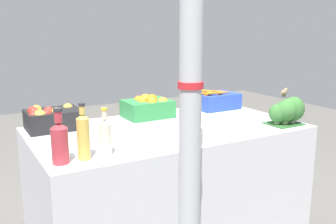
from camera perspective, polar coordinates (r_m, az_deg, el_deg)
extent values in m
cube|color=silver|center=(2.56, 0.00, -11.55)|extent=(1.71, 0.94, 0.85)
cylinder|color=#B7BABF|center=(1.64, 3.40, 0.28)|extent=(0.10, 0.10, 2.24)
cylinder|color=red|center=(1.62, 3.45, 4.15)|extent=(0.11, 0.11, 0.03)
cube|color=black|center=(2.46, -17.04, -1.11)|extent=(0.33, 0.25, 0.12)
sphere|color=red|center=(2.38, -18.01, -0.37)|extent=(0.06, 0.06, 0.06)
sphere|color=gold|center=(2.42, -16.59, -0.13)|extent=(0.07, 0.07, 0.07)
sphere|color=gold|center=(2.37, -18.97, -0.60)|extent=(0.08, 0.08, 0.08)
sphere|color=red|center=(2.43, -19.75, -0.02)|extent=(0.06, 0.06, 0.06)
sphere|color=gold|center=(2.51, -19.41, 0.23)|extent=(0.07, 0.07, 0.07)
sphere|color=red|center=(2.37, -19.76, -0.59)|extent=(0.06, 0.06, 0.06)
sphere|color=gold|center=(2.54, -15.01, 0.53)|extent=(0.07, 0.07, 0.07)
sphere|color=red|center=(2.43, -19.60, -0.36)|extent=(0.08, 0.08, 0.08)
sphere|color=red|center=(2.44, -17.70, -0.03)|extent=(0.07, 0.07, 0.07)
sphere|color=red|center=(2.46, -19.93, 0.07)|extent=(0.07, 0.07, 0.07)
cube|color=#2D8442|center=(2.68, -3.13, 0.50)|extent=(0.33, 0.25, 0.12)
sphere|color=orange|center=(2.73, -3.48, 1.90)|extent=(0.09, 0.09, 0.09)
sphere|color=orange|center=(2.73, -4.51, 1.75)|extent=(0.07, 0.07, 0.07)
sphere|color=orange|center=(2.62, -2.42, 1.46)|extent=(0.07, 0.07, 0.07)
sphere|color=orange|center=(2.72, -2.46, 1.85)|extent=(0.08, 0.08, 0.08)
sphere|color=orange|center=(2.64, -3.90, 1.49)|extent=(0.07, 0.07, 0.07)
sphere|color=orange|center=(2.67, -0.78, 1.54)|extent=(0.07, 0.07, 0.07)
cube|color=#2847B7|center=(3.00, 7.26, 1.68)|extent=(0.33, 0.25, 0.12)
cone|color=orange|center=(2.95, 6.67, 3.14)|extent=(0.15, 0.07, 0.03)
cone|color=orange|center=(3.04, 7.80, 3.18)|extent=(0.15, 0.07, 0.03)
cone|color=orange|center=(2.96, 8.66, 3.00)|extent=(0.14, 0.03, 0.03)
cone|color=orange|center=(2.99, 6.12, 3.23)|extent=(0.14, 0.05, 0.03)
cone|color=orange|center=(2.91, 6.76, 2.87)|extent=(0.15, 0.06, 0.03)
cone|color=orange|center=(2.93, 6.12, 2.86)|extent=(0.13, 0.05, 0.02)
cone|color=orange|center=(2.89, 7.46, 2.90)|extent=(0.14, 0.07, 0.02)
cube|color=#2D602D|center=(2.61, 17.20, -1.71)|extent=(0.22, 0.18, 0.01)
ellipsoid|color=#427F3D|center=(2.58, 17.64, 0.23)|extent=(0.11, 0.11, 0.16)
cylinder|color=#B2C693|center=(2.59, 17.53, -1.42)|extent=(0.03, 0.03, 0.02)
ellipsoid|color=#387033|center=(2.55, 16.37, -0.17)|extent=(0.12, 0.12, 0.12)
cylinder|color=#B2C693|center=(2.56, 16.29, -1.52)|extent=(0.03, 0.03, 0.02)
ellipsoid|color=#2D602D|center=(2.61, 18.56, 0.15)|extent=(0.13, 0.13, 0.13)
cylinder|color=#B2C693|center=(2.62, 18.46, -1.34)|extent=(0.03, 0.03, 0.02)
ellipsoid|color=#387033|center=(2.56, 17.46, 0.21)|extent=(0.15, 0.15, 0.13)
cylinder|color=#B2C693|center=(2.58, 17.35, -1.50)|extent=(0.03, 0.03, 0.02)
ellipsoid|color=#387033|center=(2.61, 18.56, 0.48)|extent=(0.14, 0.14, 0.16)
cylinder|color=#B2C693|center=(2.62, 18.43, -1.34)|extent=(0.03, 0.03, 0.02)
cylinder|color=#B2333D|center=(1.82, -16.14, -4.97)|extent=(0.08, 0.08, 0.17)
cone|color=#B2333D|center=(1.79, -16.33, -1.96)|extent=(0.08, 0.08, 0.03)
cylinder|color=#B2333D|center=(1.79, -16.40, -0.73)|extent=(0.04, 0.04, 0.05)
cylinder|color=#2D2D33|center=(1.78, -16.47, 0.33)|extent=(0.04, 0.04, 0.01)
cylinder|color=gold|center=(1.84, -12.77, -4.04)|extent=(0.06, 0.06, 0.20)
cone|color=gold|center=(1.82, -12.93, -0.66)|extent=(0.06, 0.06, 0.02)
cylinder|color=gold|center=(1.81, -12.98, 0.28)|extent=(0.03, 0.03, 0.04)
cylinder|color=#2D2D33|center=(1.80, -13.02, 1.12)|extent=(0.03, 0.03, 0.01)
cylinder|color=beige|center=(1.88, -9.54, -4.15)|extent=(0.06, 0.06, 0.17)
cone|color=beige|center=(1.86, -9.64, -1.38)|extent=(0.06, 0.06, 0.02)
cylinder|color=beige|center=(1.85, -9.68, -0.42)|extent=(0.03, 0.03, 0.04)
cylinder|color=gold|center=(1.85, -9.71, 0.43)|extent=(0.03, 0.03, 0.01)
cylinder|color=#DBBC56|center=(2.12, 3.55, -2.86)|extent=(0.11, 0.11, 0.11)
cylinder|color=white|center=(2.11, 3.57, -1.22)|extent=(0.12, 0.12, 0.01)
cube|color=#4C3D2D|center=(2.58, 17.22, 2.35)|extent=(0.02, 0.02, 0.01)
ellipsoid|color=#7A664C|center=(2.58, 17.25, 2.86)|extent=(0.08, 0.06, 0.04)
sphere|color=#897556|center=(2.62, 17.53, 3.24)|extent=(0.03, 0.03, 0.03)
cone|color=#4C3D28|center=(2.63, 17.60, 3.27)|extent=(0.02, 0.01, 0.01)
cube|color=#7A664C|center=(2.53, 16.90, 2.78)|extent=(0.04, 0.03, 0.01)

